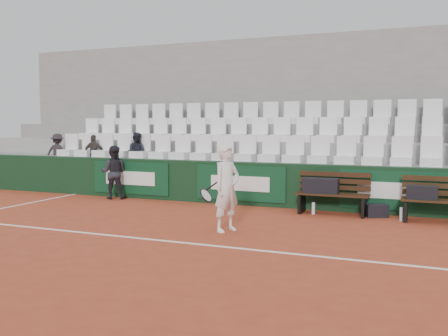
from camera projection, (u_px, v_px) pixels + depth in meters
ground at (168, 241)px, 8.07m from camera, size 80.00×80.00×0.00m
court_baseline at (168, 241)px, 8.07m from camera, size 18.00×0.06×0.01m
back_barrier at (253, 184)px, 11.67m from camera, size 18.00×0.34×1.00m
grandstand_tier_front at (259, 181)px, 12.28m from camera, size 18.00×0.95×1.00m
grandstand_tier_mid at (271, 169)px, 13.14m from camera, size 18.00×0.95×1.45m
grandstand_tier_back at (281, 158)px, 13.99m from camera, size 18.00×0.95×1.90m
grandstand_rear_wall at (287, 114)px, 14.46m from camera, size 18.00×0.30×4.40m
seat_row_front at (257, 148)px, 12.05m from camera, size 11.90×0.44×0.63m
seat_row_mid at (269, 129)px, 12.89m from camera, size 11.90×0.44×0.63m
seat_row_back at (279, 113)px, 13.72m from camera, size 11.90×0.44×0.63m
bench_left at (332, 204)px, 10.45m from camera, size 1.50×0.56×0.45m
bench_right at (442, 212)px, 9.55m from camera, size 1.50×0.56×0.45m
sports_bag_left at (321, 186)px, 10.48m from camera, size 0.74×0.34×0.31m
sports_bag_right at (422, 192)px, 9.61m from camera, size 0.57×0.27×0.26m
sports_bag_ground at (377, 211)px, 10.19m from camera, size 0.50×0.42×0.26m
water_bottle_near at (313, 208)px, 10.50m from camera, size 0.07×0.07×0.26m
water_bottle_far at (401, 214)px, 9.79m from camera, size 0.07×0.07×0.27m
tennis_player at (227, 188)px, 8.78m from camera, size 0.78×0.66×1.54m
ball_kid at (114, 172)px, 12.66m from camera, size 0.80×0.72×1.35m
spectator_a at (57, 137)px, 14.40m from camera, size 0.78×0.59×1.08m
spectator_b at (94, 137)px, 13.92m from camera, size 0.67×0.46×1.05m
spectator_c at (136, 137)px, 13.39m from camera, size 0.57×0.45×1.13m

